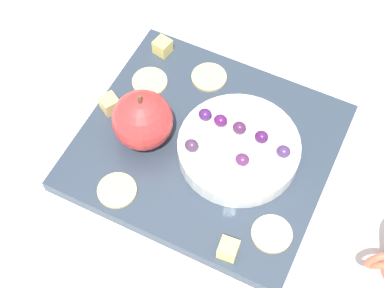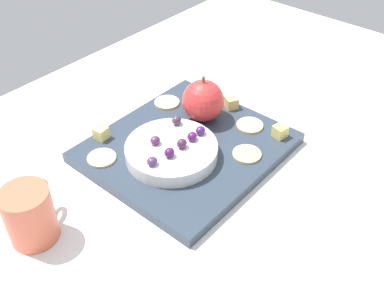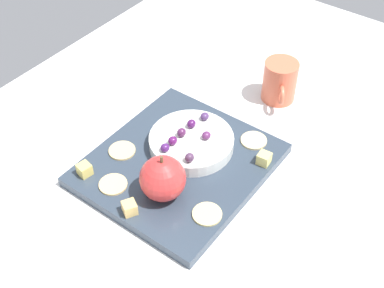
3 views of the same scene
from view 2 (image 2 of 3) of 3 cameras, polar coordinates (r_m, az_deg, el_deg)
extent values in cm
cube|color=silver|center=(82.90, 0.01, -2.87)|extent=(143.17, 88.89, 3.60)
cube|color=#2F3B49|center=(82.68, -0.65, -0.45)|extent=(32.72, 29.51, 1.99)
cylinder|color=white|center=(78.56, -2.58, -0.87)|extent=(15.98, 15.98, 2.45)
sphere|color=red|center=(86.00, 1.40, 5.43)|extent=(7.99, 7.99, 7.99)
cylinder|color=brown|center=(83.54, 1.45, 8.05)|extent=(0.50, 0.50, 1.20)
cube|color=#E4CE68|center=(84.52, 10.93, 1.56)|extent=(2.61, 2.61, 2.23)
cube|color=#F0C46E|center=(90.90, 4.95, 5.16)|extent=(3.04, 3.04, 2.23)
cube|color=#E0D473|center=(84.22, -11.28, 1.35)|extent=(2.42, 2.42, 2.23)
cylinder|color=#D8C583|center=(92.44, -3.14, 5.21)|extent=(5.04, 5.04, 0.40)
cylinder|color=#D4BB7E|center=(80.00, 6.87, -1.25)|extent=(5.04, 5.04, 0.40)
cylinder|color=#E3C281|center=(86.69, 7.23, 2.34)|extent=(5.04, 5.04, 0.40)
cylinder|color=#D1BC8A|center=(80.19, -11.21, -1.71)|extent=(5.04, 5.04, 0.40)
ellipsoid|color=#491953|center=(75.26, -3.05, -0.97)|extent=(1.80, 1.62, 1.63)
ellipsoid|color=#492D5E|center=(73.76, -5.01, -2.16)|extent=(1.80, 1.62, 1.45)
ellipsoid|color=#592757|center=(77.86, -4.62, 0.45)|extent=(1.80, 1.62, 1.46)
ellipsoid|color=#461D60|center=(79.75, 1.06, 1.69)|extent=(1.80, 1.62, 1.51)
ellipsoid|color=#561857|center=(78.55, -0.21, 1.06)|extent=(1.80, 1.62, 1.57)
ellipsoid|color=#4F214A|center=(76.75, -1.25, 0.04)|extent=(1.80, 1.62, 1.70)
ellipsoid|color=#4B2F4D|center=(82.08, -1.94, 2.98)|extent=(1.80, 1.62, 1.70)
cylinder|color=#DB6446|center=(70.11, -19.62, -8.39)|extent=(7.18, 7.18, 8.95)
torus|color=#DB6446|center=(73.02, -18.21, -5.69)|extent=(3.78, 2.88, 4.00)
camera|label=1|loc=(0.87, -38.93, 42.80)|focal=54.64mm
camera|label=3|loc=(1.31, 0.76, 46.47)|focal=48.29mm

